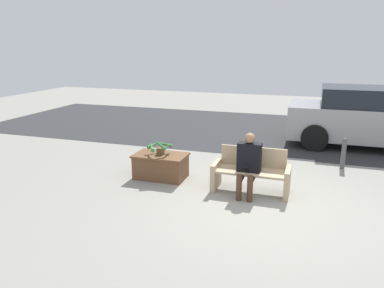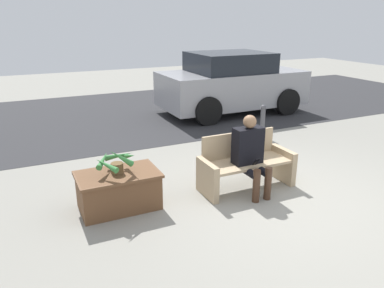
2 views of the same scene
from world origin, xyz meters
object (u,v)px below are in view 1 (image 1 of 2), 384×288
object	(u,v)px
bench	(251,173)
bollard_post	(344,153)
person_seated	(248,162)
potted_plant	(160,146)
parked_car	(361,117)
planter_box	(161,165)

from	to	relation	value
bench	bollard_post	distance (m)	2.65
bench	person_seated	bearing A→B (deg)	-101.11
potted_plant	parked_car	size ratio (longest dim) A/B	0.15
person_seated	potted_plant	distance (m)	1.92
planter_box	potted_plant	distance (m)	0.41
person_seated	planter_box	distance (m)	1.94
bench	person_seated	size ratio (longest dim) A/B	1.24
person_seated	parked_car	bearing A→B (deg)	62.28
potted_plant	parked_car	bearing A→B (deg)	44.02
bench	potted_plant	xyz separation A→B (m)	(-1.92, 0.16, 0.31)
bollard_post	parked_car	bearing A→B (deg)	76.45
bench	planter_box	distance (m)	1.93
bench	parked_car	world-z (taller)	parked_car
person_seated	parked_car	size ratio (longest dim) A/B	0.30
parked_car	person_seated	bearing A→B (deg)	-117.72
bench	bollard_post	world-z (taller)	bench
bollard_post	person_seated	bearing A→B (deg)	-129.28
potted_plant	parked_car	xyz separation A→B (m)	(4.20, 4.06, 0.12)
bench	parked_car	size ratio (longest dim) A/B	0.37
planter_box	potted_plant	size ratio (longest dim) A/B	1.93
potted_plant	bollard_post	distance (m)	4.11
person_seated	potted_plant	world-z (taller)	person_seated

